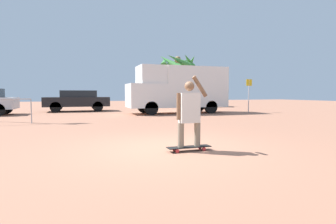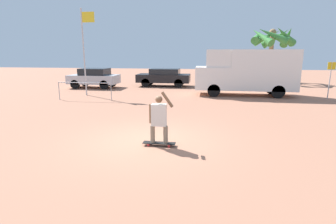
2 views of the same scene
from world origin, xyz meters
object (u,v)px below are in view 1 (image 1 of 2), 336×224
skateboard (189,147)px  camper_van (179,88)px  person_skateboarder (189,110)px  street_sign (249,91)px  parked_car_black (78,100)px  palm_tree_near_van (178,64)px

skateboard → camper_van: camper_van is taller
person_skateboarder → street_sign: bearing=48.3°
skateboard → person_skateboarder: size_ratio=0.63×
skateboard → person_skateboarder: (-0.00, -0.00, 0.82)m
camper_van → person_skateboarder: bearing=-110.4°
person_skateboarder → camper_van: (3.92, 10.54, 0.72)m
parked_car_black → palm_tree_near_van: bearing=26.7°
person_skateboarder → camper_van: camper_van is taller
person_skateboarder → parked_car_black: person_skateboarder is taller
person_skateboarder → skateboard: bearing=0.0°
camper_van → parked_car_black: bearing=146.6°
parked_car_black → street_sign: (11.02, -4.89, 0.64)m
skateboard → street_sign: bearing=48.3°
camper_van → street_sign: size_ratio=2.86×
camper_van → palm_tree_near_van: palm_tree_near_van is taller
parked_car_black → camper_van: bearing=-33.4°
person_skateboarder → parked_car_black: size_ratio=0.36×
street_sign → camper_van: bearing=170.8°
palm_tree_near_van → street_sign: (1.42, -9.72, -2.75)m
parked_car_black → person_skateboarder: bearing=-81.0°
person_skateboarder → parked_car_black: (-2.31, 14.66, -0.10)m
street_sign → palm_tree_near_van: bearing=98.3°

